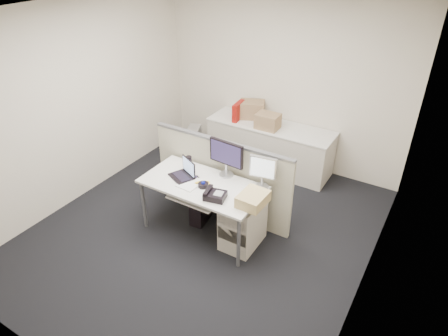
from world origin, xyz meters
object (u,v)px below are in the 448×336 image
Objects in this scene: desk_phone at (215,196)px; desk at (202,188)px; monitor_main at (226,159)px; laptop at (181,170)px.

desk is at bearing 136.99° from desk_phone.
desk is 3.16× the size of monitor_main.
laptop is (-0.30, -0.02, 0.18)m from desk.
laptop is at bearing -138.12° from monitor_main.
desk_phone is at bearing 10.73° from laptop.
monitor_main is 1.56× the size of laptop.
monitor_main reaches higher than desk.
desk_phone reaches higher than desk.
monitor_main reaches higher than desk_phone.
monitor_main is 1.98× the size of desk_phone.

